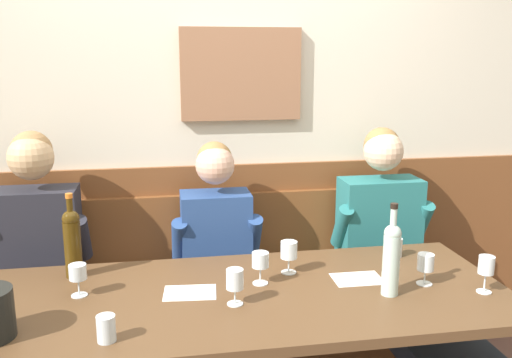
% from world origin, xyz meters
% --- Properties ---
extents(room_wall_back, '(6.80, 0.12, 2.80)m').
position_xyz_m(room_wall_back, '(0.00, 1.09, 1.40)').
color(room_wall_back, beige).
rests_on(room_wall_back, ground).
extents(wood_wainscot_panel, '(6.80, 0.03, 1.10)m').
position_xyz_m(wood_wainscot_panel, '(0.00, 1.04, 0.55)').
color(wood_wainscot_panel, brown).
rests_on(wood_wainscot_panel, ground).
extents(wall_bench, '(2.52, 0.42, 0.94)m').
position_xyz_m(wall_bench, '(0.00, 0.83, 0.28)').
color(wall_bench, brown).
rests_on(wall_bench, ground).
extents(dining_table, '(2.22, 0.87, 0.76)m').
position_xyz_m(dining_table, '(0.00, 0.08, 0.68)').
color(dining_table, brown).
rests_on(dining_table, ground).
extents(person_center_right_seat, '(0.51, 1.35, 1.34)m').
position_xyz_m(person_center_right_seat, '(-0.90, 0.46, 0.65)').
color(person_center_right_seat, '#2C2B42').
rests_on(person_center_right_seat, ground).
extents(person_right_seat, '(0.46, 1.34, 1.26)m').
position_xyz_m(person_right_seat, '(-0.01, 0.44, 0.62)').
color(person_right_seat, '#332C3C').
rests_on(person_right_seat, ground).
extents(person_center_left_seat, '(0.54, 1.35, 1.32)m').
position_xyz_m(person_center_left_seat, '(0.90, 0.45, 0.63)').
color(person_center_left_seat, '#2B3635').
rests_on(person_center_left_seat, ground).
extents(wine_bottle_clear_water, '(0.07, 0.07, 0.37)m').
position_xyz_m(wine_bottle_clear_water, '(-0.67, 0.39, 0.92)').
color(wine_bottle_clear_water, '#422D0B').
rests_on(wine_bottle_clear_water, dining_table).
extents(wine_bottle_amber_mid, '(0.07, 0.07, 0.38)m').
position_xyz_m(wine_bottle_amber_mid, '(0.60, -0.02, 0.92)').
color(wine_bottle_amber_mid, '#B2C9BD').
rests_on(wine_bottle_amber_mid, dining_table).
extents(wine_glass_by_bottle, '(0.07, 0.07, 0.14)m').
position_xyz_m(wine_glass_by_bottle, '(0.25, 0.26, 0.86)').
color(wine_glass_by_bottle, silver).
rests_on(wine_glass_by_bottle, dining_table).
extents(wine_glass_center_front, '(0.07, 0.07, 0.13)m').
position_xyz_m(wine_glass_center_front, '(-0.62, 0.18, 0.85)').
color(wine_glass_center_front, silver).
rests_on(wine_glass_center_front, dining_table).
extents(wine_glass_mid_right, '(0.07, 0.07, 0.14)m').
position_xyz_m(wine_glass_mid_right, '(-0.02, -0.01, 0.85)').
color(wine_glass_mid_right, silver).
rests_on(wine_glass_mid_right, dining_table).
extents(wine_glass_left_end, '(0.07, 0.07, 0.13)m').
position_xyz_m(wine_glass_left_end, '(0.79, 0.05, 0.85)').
color(wine_glass_left_end, silver).
rests_on(wine_glass_left_end, dining_table).
extents(wine_glass_center_rear, '(0.07, 0.07, 0.14)m').
position_xyz_m(wine_glass_center_rear, '(0.11, 0.17, 0.86)').
color(wine_glass_center_rear, silver).
rests_on(wine_glass_center_rear, dining_table).
extents(wine_glass_right_end, '(0.06, 0.06, 0.15)m').
position_xyz_m(wine_glass_right_end, '(0.99, -0.07, 0.87)').
color(wine_glass_right_end, silver).
rests_on(wine_glass_right_end, dining_table).
extents(water_tumbler_left, '(0.06, 0.06, 0.09)m').
position_xyz_m(water_tumbler_left, '(0.80, 0.37, 0.80)').
color(water_tumbler_left, silver).
rests_on(water_tumbler_left, dining_table).
extents(water_tumbler_right, '(0.06, 0.06, 0.09)m').
position_xyz_m(water_tumbler_right, '(-0.48, -0.21, 0.80)').
color(water_tumbler_right, silver).
rests_on(water_tumbler_right, dining_table).
extents(tasting_sheet_left_guest, '(0.21, 0.15, 0.00)m').
position_xyz_m(tasting_sheet_left_guest, '(0.53, 0.14, 0.76)').
color(tasting_sheet_left_guest, white).
rests_on(tasting_sheet_left_guest, dining_table).
extents(tasting_sheet_right_guest, '(0.22, 0.17, 0.00)m').
position_xyz_m(tasting_sheet_right_guest, '(-0.19, 0.13, 0.76)').
color(tasting_sheet_right_guest, white).
rests_on(tasting_sheet_right_guest, dining_table).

